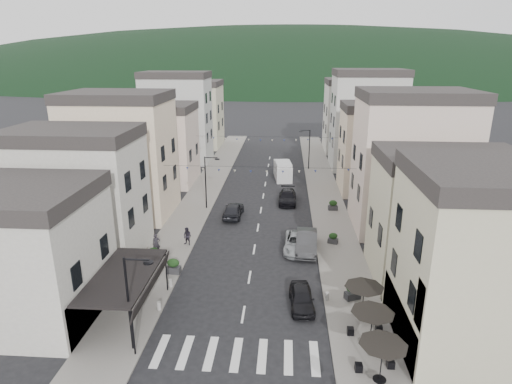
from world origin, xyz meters
TOP-DOWN VIEW (x-y plane):
  - ground at (0.00, 0.00)m, footprint 700.00×700.00m
  - sidewalk_left at (-7.50, 32.00)m, footprint 4.00×76.00m
  - sidewalk_right at (7.50, 32.00)m, footprint 4.00×76.00m
  - hill_backdrop at (0.00, 300.00)m, footprint 640.00×360.00m
  - boutique_building at (-15.50, 5.00)m, footprint 12.00×8.00m
  - bistro_building at (14.50, 4.00)m, footprint 10.00×8.00m
  - boutique_awning at (-7.25, 5.00)m, footprint 3.77×7.50m
  - buildings_row_left at (-14.50, 37.75)m, footprint 10.20×54.16m
  - buildings_row_right at (14.50, 36.59)m, footprint 10.20×54.16m
  - cafe_terrace at (7.70, 2.80)m, footprint 2.50×8.10m
  - streetlamp_left_near at (-5.82, 2.00)m, footprint 1.70×0.56m
  - streetlamp_left_far at (-5.82, 26.00)m, footprint 1.70×0.56m
  - streetlamp_right_far at (5.82, 44.00)m, footprint 1.70×0.56m
  - bollards at (0.00, 5.50)m, footprint 11.66×10.26m
  - bunting_near at (0.00, 22.00)m, footprint 19.00×0.28m
  - bunting_far at (0.00, 38.00)m, footprint 19.00×0.28m
  - parked_car_a at (3.90, 7.21)m, footprint 1.84×4.05m
  - parked_car_b at (4.60, 16.04)m, footprint 2.07×5.22m
  - parked_car_c at (3.79, 16.13)m, footprint 2.50×5.05m
  - parked_car_d at (2.94, 28.71)m, footprint 2.06×4.89m
  - parked_car_e at (-2.80, 23.77)m, footprint 2.01×4.64m
  - delivery_van at (2.28, 38.69)m, footprint 2.67×5.46m
  - pedestrian_a at (-8.33, 14.36)m, footprint 0.78×0.69m
  - pedestrian_b at (-6.05, 16.27)m, footprint 0.97×0.86m
  - planter_la at (-6.00, 11.05)m, footprint 1.16×0.72m
  - planter_lb at (-8.18, 13.10)m, footprint 1.12×0.77m
  - planter_ra at (7.50, 8.28)m, footprint 1.21×0.97m
  - planter_rb at (7.07, 17.55)m, footprint 1.01×0.76m
  - planter_rc at (7.95, 26.32)m, footprint 1.06×0.65m

SIDE VIEW (x-z plane):
  - ground at x=0.00m, z-range 0.00..0.00m
  - hill_backdrop at x=0.00m, z-range -35.00..35.00m
  - sidewalk_left at x=-7.50m, z-range 0.00..0.12m
  - sidewalk_right at x=7.50m, z-range 0.00..0.12m
  - bollards at x=0.00m, z-range 0.12..0.72m
  - planter_rb at x=7.07m, z-range 0.11..1.11m
  - planter_rc at x=7.95m, z-range 0.10..1.23m
  - parked_car_a at x=3.90m, z-range 0.00..1.35m
  - planter_lb at x=-8.18m, z-range 0.10..1.25m
  - parked_car_c at x=3.79m, z-range 0.00..1.38m
  - planter_ra at x=7.50m, z-range 0.10..1.30m
  - parked_car_d at x=2.94m, z-range 0.00..1.41m
  - planter_la at x=-6.00m, z-range 0.10..1.33m
  - parked_car_e at x=-2.80m, z-range 0.00..1.56m
  - parked_car_b at x=4.60m, z-range 0.00..1.69m
  - pedestrian_b at x=-6.05m, z-range 0.12..1.78m
  - pedestrian_a at x=-8.33m, z-range 0.12..1.91m
  - delivery_van at x=2.28m, z-range -0.02..2.49m
  - cafe_terrace at x=7.70m, z-range 1.09..3.62m
  - boutique_awning at x=-7.25m, z-range 1.48..4.75m
  - streetlamp_left_near at x=-5.82m, z-range 0.70..6.70m
  - streetlamp_left_far at x=-5.82m, z-range 0.70..6.70m
  - streetlamp_right_far at x=5.82m, z-range 0.70..6.70m
  - boutique_building at x=-15.50m, z-range 0.00..8.00m
  - bistro_building at x=14.50m, z-range 0.00..10.00m
  - bunting_near at x=0.00m, z-range 5.34..5.96m
  - bunting_far at x=0.00m, z-range 5.34..5.96m
  - buildings_row_left at x=-14.50m, z-range -0.88..13.12m
  - buildings_row_right at x=14.50m, z-range -0.93..13.57m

